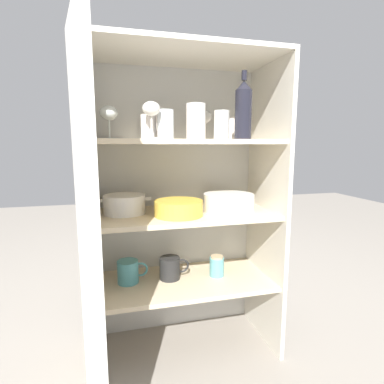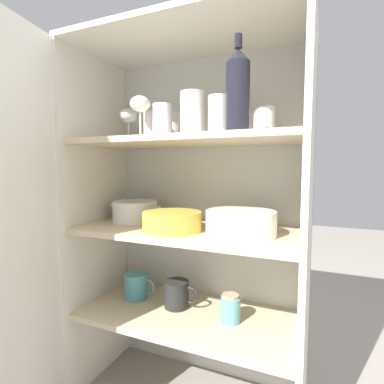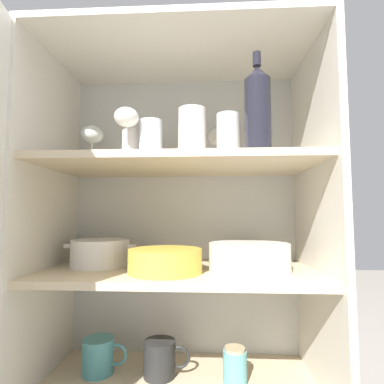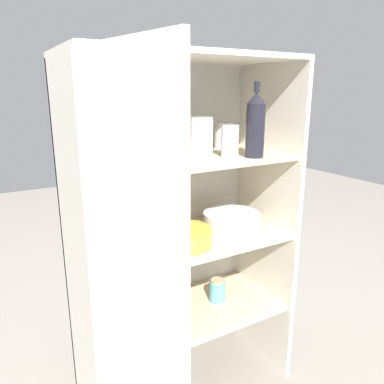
% 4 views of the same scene
% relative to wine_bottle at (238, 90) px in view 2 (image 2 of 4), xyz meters
% --- Properties ---
extents(cupboard_back_panel, '(0.83, 0.02, 1.32)m').
position_rel_wine_bottle_xyz_m(cupboard_back_panel, '(-0.22, 0.33, -0.44)').
color(cupboard_back_panel, silver).
rests_on(cupboard_back_panel, ground_plane).
extents(cupboard_side_left, '(0.02, 0.41, 1.32)m').
position_rel_wine_bottle_xyz_m(cupboard_side_left, '(-0.63, 0.14, -0.44)').
color(cupboard_side_left, silver).
rests_on(cupboard_side_left, ground_plane).
extents(cupboard_side_right, '(0.02, 0.41, 1.32)m').
position_rel_wine_bottle_xyz_m(cupboard_side_right, '(0.19, 0.14, -0.44)').
color(cupboard_side_right, silver).
rests_on(cupboard_side_right, ground_plane).
extents(cupboard_top_panel, '(0.83, 0.41, 0.02)m').
position_rel_wine_bottle_xyz_m(cupboard_top_panel, '(-0.22, 0.14, 0.23)').
color(cupboard_top_panel, silver).
rests_on(cupboard_top_panel, cupboard_side_left).
extents(shelf_board_lower, '(0.80, 0.37, 0.02)m').
position_rel_wine_bottle_xyz_m(shelf_board_lower, '(-0.22, 0.14, -0.77)').
color(shelf_board_lower, beige).
extents(shelf_board_middle, '(0.80, 0.37, 0.02)m').
position_rel_wine_bottle_xyz_m(shelf_board_middle, '(-0.22, 0.14, -0.45)').
color(shelf_board_middle, beige).
extents(shelf_board_upper, '(0.80, 0.37, 0.02)m').
position_rel_wine_bottle_xyz_m(shelf_board_upper, '(-0.22, 0.14, -0.13)').
color(shelf_board_upper, beige).
extents(cupboard_door, '(0.10, 0.41, 1.32)m').
position_rel_wine_bottle_xyz_m(cupboard_door, '(-0.59, -0.27, -0.44)').
color(cupboard_door, silver).
rests_on(cupboard_door, ground_plane).
extents(tumbler_glass_0, '(0.06, 0.06, 0.12)m').
position_rel_wine_bottle_xyz_m(tumbler_glass_0, '(-0.07, 0.05, -0.06)').
color(tumbler_glass_0, white).
rests_on(tumbler_glass_0, shelf_board_upper).
extents(tumbler_glass_1, '(0.08, 0.08, 0.12)m').
position_rel_wine_bottle_xyz_m(tumbler_glass_1, '(-0.34, 0.26, -0.06)').
color(tumbler_glass_1, silver).
rests_on(tumbler_glass_1, shelf_board_upper).
extents(tumbler_glass_2, '(0.08, 0.08, 0.15)m').
position_rel_wine_bottle_xyz_m(tumbler_glass_2, '(-0.17, 0.08, -0.04)').
color(tumbler_glass_2, silver).
rests_on(tumbler_glass_2, shelf_board_upper).
extents(tumbler_glass_3, '(0.07, 0.07, 0.12)m').
position_rel_wine_bottle_xyz_m(tumbler_glass_3, '(-0.30, 0.10, -0.06)').
color(tumbler_glass_3, white).
rests_on(tumbler_glass_3, shelf_board_upper).
extents(tumbler_glass_4, '(0.08, 0.08, 0.11)m').
position_rel_wine_bottle_xyz_m(tumbler_glass_4, '(0.03, 0.24, -0.06)').
color(tumbler_glass_4, silver).
rests_on(tumbler_glass_4, shelf_board_upper).
extents(tumbler_glass_5, '(0.07, 0.07, 0.10)m').
position_rel_wine_bottle_xyz_m(tumbler_glass_5, '(-0.36, 0.14, -0.07)').
color(tumbler_glass_5, silver).
rests_on(tumbler_glass_5, shelf_board_upper).
extents(wine_glass_0, '(0.08, 0.08, 0.14)m').
position_rel_wine_bottle_xyz_m(wine_glass_0, '(-0.53, 0.22, -0.01)').
color(wine_glass_0, white).
rests_on(wine_glass_0, shelf_board_upper).
extents(wine_glass_1, '(0.07, 0.07, 0.15)m').
position_rel_wine_bottle_xyz_m(wine_glass_1, '(-0.36, 0.06, -0.01)').
color(wine_glass_1, white).
rests_on(wine_glass_1, shelf_board_upper).
extents(wine_glass_2, '(0.08, 0.08, 0.14)m').
position_rel_wine_bottle_xyz_m(wine_glass_2, '(-0.09, 0.25, -0.01)').
color(wine_glass_2, white).
rests_on(wine_glass_2, shelf_board_upper).
extents(wine_bottle, '(0.07, 0.07, 0.27)m').
position_rel_wine_bottle_xyz_m(wine_bottle, '(0.00, 0.00, 0.00)').
color(wine_bottle, black).
rests_on(wine_bottle, shelf_board_upper).
extents(plate_stack_white, '(0.23, 0.23, 0.08)m').
position_rel_wine_bottle_xyz_m(plate_stack_white, '(-0.01, 0.11, -0.40)').
color(plate_stack_white, white).
rests_on(plate_stack_white, shelf_board_middle).
extents(mixing_bowl_large, '(0.21, 0.21, 0.07)m').
position_rel_wine_bottle_xyz_m(mixing_bowl_large, '(-0.25, 0.08, -0.40)').
color(mixing_bowl_large, gold).
rests_on(mixing_bowl_large, shelf_board_middle).
extents(casserole_dish, '(0.23, 0.18, 0.08)m').
position_rel_wine_bottle_xyz_m(casserole_dish, '(-0.47, 0.18, -0.40)').
color(casserole_dish, white).
rests_on(casserole_dish, shelf_board_middle).
extents(coffee_mug_primary, '(0.14, 0.10, 0.10)m').
position_rel_wine_bottle_xyz_m(coffee_mug_primary, '(-0.28, 0.17, -0.71)').
color(coffee_mug_primary, black).
rests_on(coffee_mug_primary, shelf_board_lower).
extents(coffee_mug_extra_1, '(0.14, 0.09, 0.10)m').
position_rel_wine_bottle_xyz_m(coffee_mug_extra_1, '(-0.47, 0.17, -0.71)').
color(coffee_mug_extra_1, teal).
rests_on(coffee_mug_extra_1, shelf_board_lower).
extents(storage_jar, '(0.07, 0.07, 0.10)m').
position_rel_wine_bottle_xyz_m(storage_jar, '(-0.05, 0.14, -0.71)').
color(storage_jar, '#5BA3A8').
rests_on(storage_jar, shelf_board_lower).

